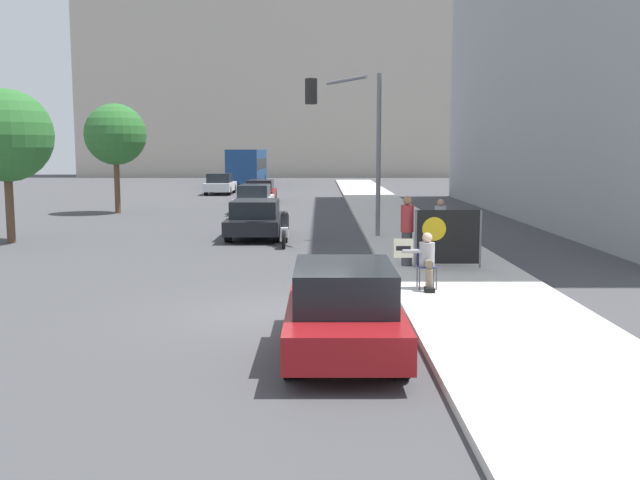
# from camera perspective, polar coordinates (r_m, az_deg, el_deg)

# --- Properties ---
(ground_plane) EXTENTS (160.00, 160.00, 0.00)m
(ground_plane) POSITION_cam_1_polar(r_m,az_deg,el_deg) (13.81, -2.52, -6.09)
(ground_plane) COLOR #444447
(sidewalk_curb) EXTENTS (3.54, 90.00, 0.14)m
(sidewalk_curb) POSITION_cam_1_polar(r_m,az_deg,el_deg) (28.79, 7.03, 0.96)
(sidewalk_curb) COLOR beige
(sidewalk_curb) RESTS_ON ground_plane
(building_backdrop_far) EXTENTS (52.00, 12.00, 27.09)m
(building_backdrop_far) POSITION_cam_1_polar(r_m,az_deg,el_deg) (90.55, -1.47, 13.78)
(building_backdrop_far) COLOR #BCB2A3
(building_backdrop_far) RESTS_ON ground_plane
(seated_protester) EXTENTS (0.94, 0.77, 1.24)m
(seated_protester) POSITION_cam_1_polar(r_m,az_deg,el_deg) (15.77, 8.76, -1.49)
(seated_protester) COLOR #474C56
(seated_protester) RESTS_ON sidewalk_curb
(jogger_on_sidewalk) EXTENTS (0.34, 0.34, 1.84)m
(jogger_on_sidewalk) POSITION_cam_1_polar(r_m,az_deg,el_deg) (18.85, 7.24, 0.80)
(jogger_on_sidewalk) COLOR #424247
(jogger_on_sidewalk) RESTS_ON sidewalk_curb
(pedestrian_behind) EXTENTS (0.34, 0.34, 1.60)m
(pedestrian_behind) POSITION_cam_1_polar(r_m,az_deg,el_deg) (21.40, 9.85, 1.14)
(pedestrian_behind) COLOR black
(pedestrian_behind) RESTS_ON sidewalk_curb
(protest_banner) EXTENTS (1.74, 0.06, 1.50)m
(protest_banner) POSITION_cam_1_polar(r_m,az_deg,el_deg) (18.71, 10.43, 0.23)
(protest_banner) COLOR slate
(protest_banner) RESTS_ON sidewalk_curb
(traffic_light_pole) EXTENTS (2.64, 2.41, 5.69)m
(traffic_light_pole) POSITION_cam_1_polar(r_m,az_deg,el_deg) (24.84, 3.01, 9.03)
(traffic_light_pole) COLOR slate
(traffic_light_pole) RESTS_ON sidewalk_curb
(parked_car_curbside) EXTENTS (1.75, 4.28, 1.42)m
(parked_car_curbside) POSITION_cam_1_polar(r_m,az_deg,el_deg) (11.21, 2.15, -5.50)
(parked_car_curbside) COLOR maroon
(parked_car_curbside) RESTS_ON ground_plane
(car_on_road_nearest) EXTENTS (1.89, 4.42, 1.38)m
(car_on_road_nearest) POSITION_cam_1_polar(r_m,az_deg,el_deg) (26.02, -4.92, 1.71)
(car_on_road_nearest) COLOR black
(car_on_road_nearest) RESTS_ON ground_plane
(car_on_road_midblock) EXTENTS (1.74, 4.73, 1.43)m
(car_on_road_midblock) POSITION_cam_1_polar(r_m,az_deg,el_deg) (36.64, -5.00, 3.33)
(car_on_road_midblock) COLOR silver
(car_on_road_midblock) RESTS_ON ground_plane
(car_on_road_distant) EXTENTS (1.74, 4.32, 1.38)m
(car_on_road_distant) POSITION_cam_1_polar(r_m,az_deg,el_deg) (43.70, -4.51, 3.93)
(car_on_road_distant) COLOR maroon
(car_on_road_distant) RESTS_ON ground_plane
(car_on_road_far_lane) EXTENTS (1.87, 4.47, 1.52)m
(car_on_road_far_lane) POSITION_cam_1_polar(r_m,az_deg,el_deg) (52.12, -7.73, 4.48)
(car_on_road_far_lane) COLOR silver
(car_on_road_far_lane) RESTS_ON ground_plane
(city_bus_on_road) EXTENTS (2.61, 10.73, 3.22)m
(city_bus_on_road) POSITION_cam_1_polar(r_m,az_deg,el_deg) (63.81, -5.56, 5.98)
(city_bus_on_road) COLOR navy
(city_bus_on_road) RESTS_ON ground_plane
(motorcycle_on_road) EXTENTS (0.28, 2.15, 1.17)m
(motorcycle_on_road) POSITION_cam_1_polar(r_m,az_deg,el_deg) (23.79, -2.57, 0.78)
(motorcycle_on_road) COLOR white
(motorcycle_on_road) RESTS_ON ground_plane
(street_tree_near_curb) EXTENTS (3.15, 3.15, 5.24)m
(street_tree_near_curb) POSITION_cam_1_polar(r_m,az_deg,el_deg) (26.58, -23.57, 7.64)
(street_tree_near_curb) COLOR brown
(street_tree_near_curb) RESTS_ON ground_plane
(street_tree_midblock) EXTENTS (3.06, 3.06, 5.49)m
(street_tree_midblock) POSITION_cam_1_polar(r_m,az_deg,el_deg) (37.42, -15.79, 8.11)
(street_tree_midblock) COLOR brown
(street_tree_midblock) RESTS_ON ground_plane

